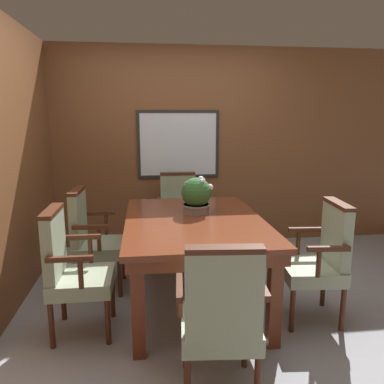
# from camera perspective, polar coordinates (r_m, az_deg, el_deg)

# --- Properties ---
(ground_plane) EXTENTS (14.00, 14.00, 0.00)m
(ground_plane) POSITION_cam_1_polar(r_m,az_deg,el_deg) (3.37, 1.36, -17.23)
(ground_plane) COLOR #93969E
(wall_back) EXTENTS (7.20, 0.08, 2.45)m
(wall_back) POSITION_cam_1_polar(r_m,az_deg,el_deg) (4.69, -1.75, 6.68)
(wall_back) COLOR brown
(wall_back) RESTS_ON ground_plane
(dining_table) EXTENTS (1.16, 1.65, 0.77)m
(dining_table) POSITION_cam_1_polar(r_m,az_deg,el_deg) (3.21, 0.34, -5.71)
(dining_table) COLOR maroon
(dining_table) RESTS_ON ground_plane
(chair_left_far) EXTENTS (0.47, 0.51, 0.97)m
(chair_left_far) POSITION_cam_1_polar(r_m,az_deg,el_deg) (3.63, -15.07, -6.47)
(chair_left_far) COLOR #472314
(chair_left_far) RESTS_ON ground_plane
(chair_right_near) EXTENTS (0.49, 0.53, 0.97)m
(chair_right_near) POSITION_cam_1_polar(r_m,az_deg,el_deg) (3.18, 19.00, -9.33)
(chair_right_near) COLOR #472314
(chair_right_near) RESTS_ON ground_plane
(chair_left_near) EXTENTS (0.46, 0.50, 0.97)m
(chair_left_near) POSITION_cam_1_polar(r_m,az_deg,el_deg) (2.96, -17.90, -10.84)
(chair_left_near) COLOR #472314
(chair_left_near) RESTS_ON ground_plane
(chair_head_near) EXTENTS (0.53, 0.49, 0.97)m
(chair_head_near) POSITION_cam_1_polar(r_m,az_deg,el_deg) (2.21, 4.44, -18.22)
(chair_head_near) COLOR #472314
(chair_head_near) RESTS_ON ground_plane
(chair_head_far) EXTENTS (0.51, 0.46, 0.97)m
(chair_head_far) POSITION_cam_1_polar(r_m,az_deg,el_deg) (4.38, -2.06, -2.99)
(chair_head_far) COLOR #472314
(chair_head_far) RESTS_ON ground_plane
(potted_plant) EXTENTS (0.28, 0.28, 0.33)m
(potted_plant) POSITION_cam_1_polar(r_m,az_deg,el_deg) (3.34, 0.72, -0.49)
(potted_plant) COLOR gray
(potted_plant) RESTS_ON dining_table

